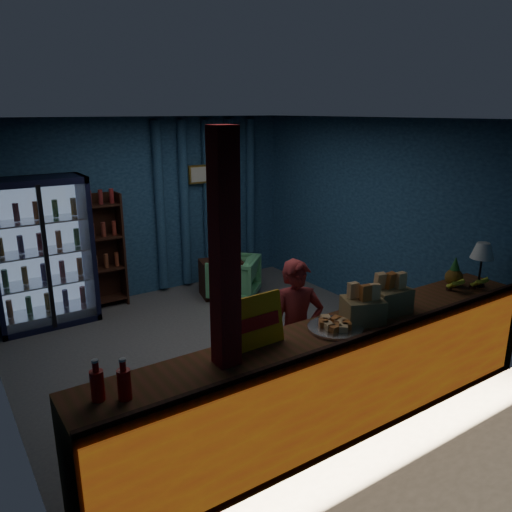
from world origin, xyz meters
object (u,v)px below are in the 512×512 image
Objects in this scene: green_chair at (234,277)px; table_lamp at (483,252)px; shopkeeper at (296,331)px; pastry_tray at (335,327)px.

green_chair is 1.51× the size of table_lamp.
shopkeeper is 2.00× the size of green_chair.
pastry_tray is 1.97m from table_lamp.
green_chair is 3.52m from table_lamp.
pastry_tray reaches higher than green_chair.
shopkeeper is 3.02× the size of table_lamp.
shopkeeper is 2.07m from table_lamp.
table_lamp is at bearing -0.87° from pastry_tray.
green_chair is 3.41m from pastry_tray.
shopkeeper is at bearing 84.34° from pastry_tray.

